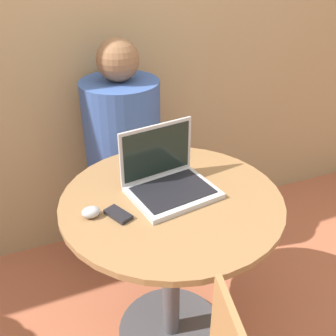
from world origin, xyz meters
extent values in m
plane|color=#B26042|center=(0.00, 0.00, 0.00)|extent=(12.00, 12.00, 0.00)
cube|color=tan|center=(0.00, 0.87, 1.30)|extent=(7.00, 0.05, 2.60)
cylinder|color=#4C4C51|center=(0.00, 0.00, 0.01)|extent=(0.49, 0.49, 0.02)
cylinder|color=#4C4C51|center=(0.00, 0.00, 0.38)|extent=(0.08, 0.08, 0.72)
cylinder|color=olive|center=(0.00, 0.00, 0.75)|extent=(0.84, 0.84, 0.02)
cube|color=#B7B7BC|center=(0.01, 0.02, 0.77)|extent=(0.34, 0.29, 0.02)
cube|color=black|center=(0.01, 0.02, 0.79)|extent=(0.30, 0.24, 0.00)
cube|color=#B7B7BC|center=(-0.01, 0.14, 0.90)|extent=(0.31, 0.06, 0.22)
cube|color=black|center=(-0.01, 0.13, 0.90)|extent=(0.28, 0.05, 0.20)
cube|color=black|center=(-0.22, -0.03, 0.77)|extent=(0.09, 0.11, 0.02)
ellipsoid|color=#B2B2B7|center=(-0.30, 0.00, 0.78)|extent=(0.07, 0.05, 0.04)
cube|color=#4C4742|center=(0.01, 0.77, 0.22)|extent=(0.39, 0.56, 0.44)
cylinder|color=#38569E|center=(0.00, 0.64, 0.73)|extent=(0.39, 0.39, 0.58)
sphere|color=brown|center=(0.00, 0.64, 1.12)|extent=(0.20, 0.20, 0.20)
camera|label=1|loc=(-0.48, -1.12, 1.60)|focal=42.00mm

